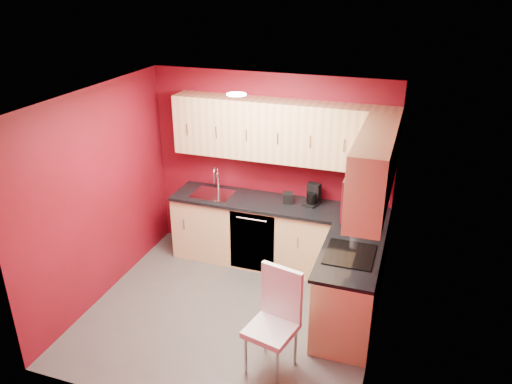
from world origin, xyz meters
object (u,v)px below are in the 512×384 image
Objects in this scene: coffee_maker at (312,195)px; paper_towel at (357,218)px; dining_chair at (271,325)px; microwave at (367,190)px; sink at (213,191)px; napkin_holder at (288,198)px.

paper_towel is (0.63, -0.46, -0.00)m from coffee_maker.
paper_towel is at bearing 82.83° from dining_chair.
coffee_maker is at bearing 143.92° from paper_towel.
dining_chair is (-0.56, -1.51, -0.51)m from paper_towel.
microwave is 1.46× the size of sink.
sink is at bearing 154.40° from microwave.
dining_chair is at bearing -110.27° from paper_towel.
microwave is 0.71× the size of dining_chair.
coffee_maker reaches higher than paper_towel.
napkin_holder is (-1.07, 1.04, -0.68)m from microwave.
coffee_maker is at bearing 6.72° from napkin_holder.
microwave reaches higher than paper_towel.
dining_chair is at bearing -53.59° from sink.
microwave is 0.88m from paper_towel.
coffee_maker is 2.01× the size of napkin_holder.
microwave is 2.86× the size of paper_towel.
sink is 1.96× the size of paper_towel.
coffee_maker is 0.78m from paper_towel.
dining_chair is at bearing -72.51° from coffee_maker.
microwave is 2.43m from sink.
dining_chair is at bearing -127.79° from microwave.
napkin_holder is 0.13× the size of dining_chair.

